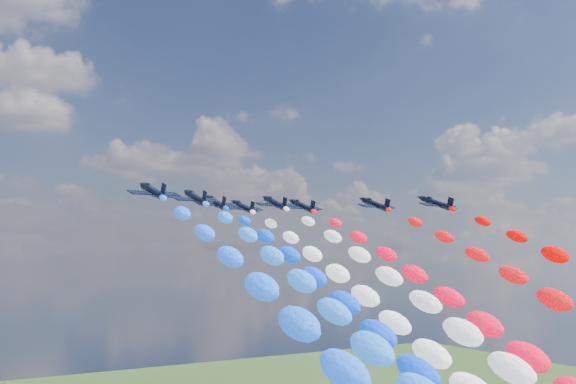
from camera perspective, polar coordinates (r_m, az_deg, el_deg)
jet_0 at (r=128.93m, az=-11.07°, el=0.08°), size 10.33×13.56×6.42m
jet_1 at (r=143.85m, az=-7.63°, el=-0.44°), size 9.47×12.95×6.42m
jet_2 at (r=158.85m, az=-5.96°, el=-0.85°), size 9.88×13.25×6.42m
trail_2 at (r=106.12m, az=9.13°, el=-14.50°), size 5.84×122.60×60.09m
jet_3 at (r=160.26m, az=-1.08°, el=-0.91°), size 9.65×13.08×6.42m
trail_3 at (r=111.14m, az=16.03°, el=-13.93°), size 5.84×122.60×60.09m
jet_4 at (r=174.84m, az=-3.71°, el=-1.21°), size 10.10×13.41×6.42m
trail_4 at (r=123.04m, az=10.32°, el=-13.11°), size 5.84×122.60×60.09m
jet_5 at (r=171.26m, az=1.20°, el=-1.15°), size 9.84×13.22×6.42m
trail_5 at (r=123.42m, az=17.60°, el=-12.95°), size 5.84×122.60×60.09m
jet_6 at (r=166.42m, az=7.20°, el=-1.01°), size 9.59×13.04×6.42m
jet_7 at (r=164.33m, az=12.12°, el=-0.90°), size 9.86×13.23×6.42m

